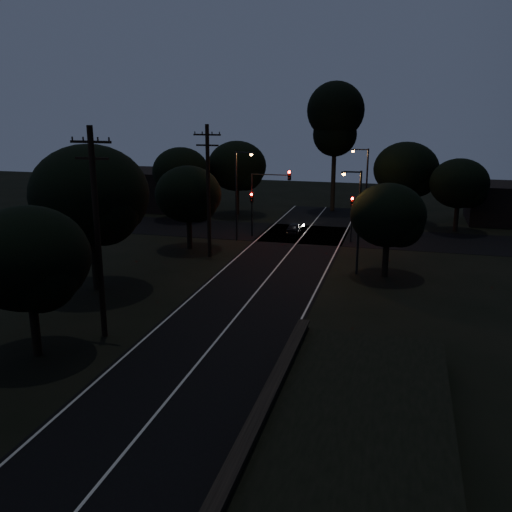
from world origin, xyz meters
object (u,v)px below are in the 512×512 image
Objects in this scene: utility_pole_mid at (97,231)px; signal_right at (352,211)px; utility_pole_far at (208,189)px; signal_left at (252,206)px; streetlight_b at (364,185)px; signal_mast at (270,191)px; streetlight_c at (357,215)px; tall_pine at (335,118)px; car at (294,228)px; streetlight_a at (238,190)px.

utility_pole_mid reaches higher than signal_right.
utility_pole_far reaches higher than signal_right.
signal_left is 0.51× the size of streetlight_b.
signal_mast is 0.83× the size of streetlight_c.
utility_pole_far is at bearing -106.93° from tall_pine.
signal_mast is 0.78× the size of streetlight_b.
signal_right is (10.60, 24.99, -2.90)m from utility_pole_mid.
utility_pole_far is (0.00, 17.00, -0.25)m from utility_pole_mid.
streetlight_b is at bearing -162.62° from car.
utility_pole_mid is 28.00m from car.
tall_pine is 1.81× the size of streetlight_b.
streetlight_b is 14.01m from streetlight_c.
utility_pole_mid is at bearing -99.93° from tall_pine.
utility_pole_far reaches higher than streetlight_a.
streetlight_b is 1.07× the size of streetlight_c.
tall_pine is 16.43m from car.
signal_left and signal_right have the same top height.
streetlight_b is (9.91, 4.01, 1.80)m from signal_left.
utility_pole_mid is 3.56× the size of car.
streetlight_a is 12.19m from streetlight_b.
streetlight_a is at bearing 144.31° from streetlight_c.
tall_pine is 3.53× the size of signal_left.
signal_left is at bearing 80.06° from utility_pole_far.
tall_pine is 13.16m from streetlight_b.
streetlight_c is (11.83, 15.00, -1.39)m from utility_pole_mid.
utility_pole_far is 3.40× the size of car.
signal_right is at bearing 0.00° from signal_left.
utility_pole_mid is 1.76× the size of signal_mast.
signal_left is 14.52m from streetlight_c.
tall_pine is 16.67m from signal_mast.
utility_pole_mid reaches higher than utility_pole_far.
tall_pine reaches higher than streetlight_a.
signal_mast is at bearing 82.96° from utility_pole_mid.
utility_pole_mid is 2.68× the size of signal_left.
utility_pole_mid is 1.05× the size of utility_pole_far.
streetlight_c is (0.52, -14.00, -0.29)m from streetlight_b.
signal_mast is at bearing -154.01° from streetlight_b.
tall_pine is at bearing -98.51° from car.
streetlight_b is at bearing -68.62° from tall_pine.
streetlight_a is (-6.31, -17.00, -5.81)m from tall_pine.
signal_mast reaches higher than signal_right.
signal_right is 10.18m from streetlight_c.
signal_right is at bearing -76.51° from tall_pine.
streetlight_c is (11.14, -8.00, -0.29)m from streetlight_a.
signal_right is (9.20, 0.00, 0.00)m from signal_left.
tall_pine reaches higher than streetlight_c.
signal_left is (1.40, 7.99, -2.65)m from utility_pole_far.
streetlight_b is at bearing 92.14° from streetlight_c.
signal_mast is (3.09, 7.99, -1.15)m from utility_pole_far.
tall_pine is 2.32× the size of signal_mast.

